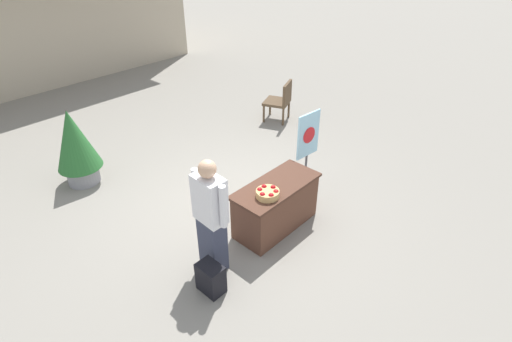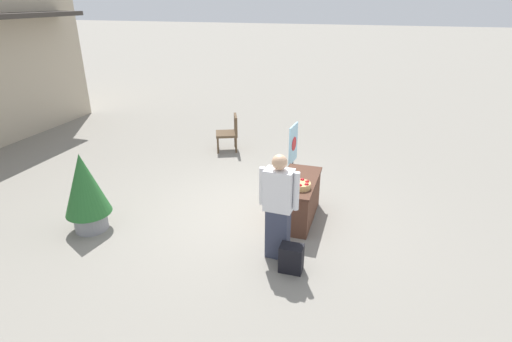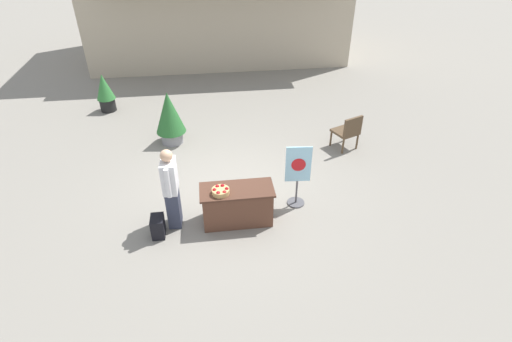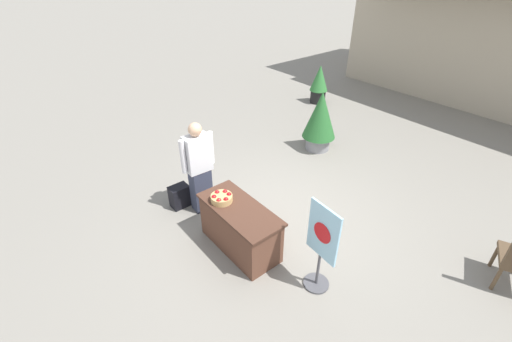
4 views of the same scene
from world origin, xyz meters
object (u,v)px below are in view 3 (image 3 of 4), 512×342
person_visitor (171,188)px  potted_plant_far_left (169,116)px  patio_chair (348,131)px  poster_board (298,175)px  potted_plant_near_left (105,92)px  backpack (158,226)px  display_table (237,205)px  apple_basket (221,191)px

person_visitor → potted_plant_far_left: bearing=96.2°
person_visitor → patio_chair: 4.86m
poster_board → potted_plant_near_left: poster_board is taller
person_visitor → patio_chair: size_ratio=1.79×
person_visitor → potted_plant_far_left: size_ratio=1.20×
person_visitor → poster_board: 2.50m
backpack → potted_plant_far_left: bearing=88.1°
patio_chair → potted_plant_near_left: size_ratio=0.82×
potted_plant_far_left → poster_board: bearing=-48.0°
potted_plant_far_left → person_visitor: bearing=-86.7°
person_visitor → poster_board: bearing=10.1°
display_table → patio_chair: bearing=38.6°
patio_chair → potted_plant_near_left: potted_plant_near_left is taller
poster_board → potted_plant_near_left: size_ratio=1.20×
potted_plant_far_left → potted_plant_near_left: size_ratio=1.22×
patio_chair → potted_plant_near_left: bearing=40.9°
patio_chair → potted_plant_near_left: 7.17m
backpack → patio_chair: patio_chair is taller
apple_basket → person_visitor: person_visitor is taller
patio_chair → potted_plant_far_left: bearing=55.2°
display_table → poster_board: 1.36m
display_table → person_visitor: (-1.22, 0.06, 0.47)m
potted_plant_near_left → patio_chair: bearing=-26.1°
patio_chair → backpack: bearing=97.2°
apple_basket → poster_board: bearing=16.8°
person_visitor → backpack: bearing=-134.3°
poster_board → potted_plant_far_left: bearing=-133.2°
person_visitor → backpack: size_ratio=4.02×
person_visitor → backpack: (-0.31, -0.29, -0.65)m
potted_plant_far_left → patio_chair: bearing=-11.9°
display_table → potted_plant_near_left: 6.54m
display_table → potted_plant_far_left: bearing=112.8°
apple_basket → patio_chair: size_ratio=0.35×
apple_basket → poster_board: poster_board is taller
poster_board → person_visitor: bearing=-77.9°
potted_plant_far_left → apple_basket: bearing=-72.3°
patio_chair → potted_plant_far_left: 4.53m
person_visitor → poster_board: size_ratio=1.23×
display_table → backpack: bearing=-171.6°
display_table → poster_board: bearing=16.5°
backpack → potted_plant_near_left: (-1.89, 5.80, 0.40)m
poster_board → patio_chair: size_ratio=1.46×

